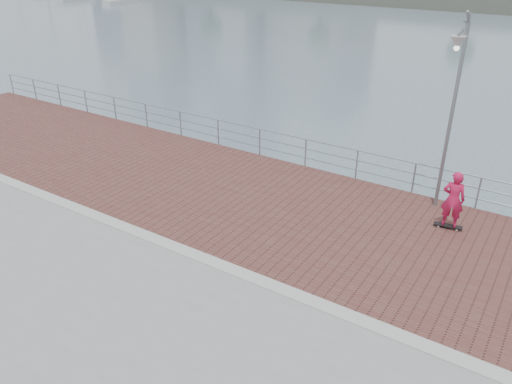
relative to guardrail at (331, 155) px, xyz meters
The scene contains 7 objects.
water 7.50m from the guardrail, 90.00° to the right, with size 400.00×400.00×0.00m, color slate.
brick_lane 3.47m from the guardrail, 90.00° to the right, with size 40.00×6.80×0.02m, color brown.
curb 7.03m from the guardrail, 90.00° to the right, with size 40.00×0.40×0.06m, color #B7B5AD.
guardrail is the anchor object (origin of this frame).
street_lamp 5.34m from the guardrail, 12.96° to the right, with size 0.42×1.22×5.76m.
skateboard 5.06m from the guardrail, 20.28° to the right, with size 0.84×0.34×0.09m.
skateboarder 5.03m from the guardrail, 20.28° to the right, with size 0.64×0.42×1.75m, color #CA1A48.
Camera 1 is at (6.90, -8.60, 7.68)m, focal length 35.00 mm.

